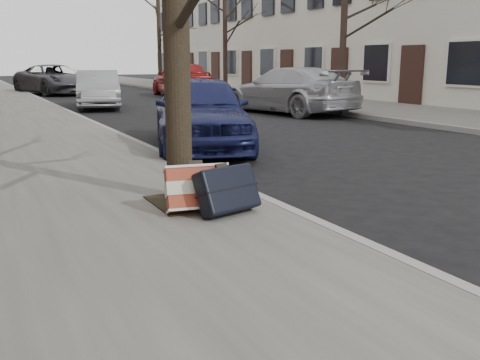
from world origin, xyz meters
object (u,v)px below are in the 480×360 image
suitcase_navy (227,189)px  car_near_front (200,112)px  suitcase_red (198,189)px  car_near_mid (98,89)px

suitcase_navy → car_near_front: bearing=56.3°
suitcase_red → car_near_front: (1.87, 4.26, 0.32)m
suitcase_red → car_near_mid: size_ratio=0.16×
suitcase_navy → car_near_mid: (1.97, 13.96, 0.27)m
suitcase_red → car_near_mid: (2.20, 13.76, 0.28)m
car_near_front → car_near_mid: car_near_front is taller
suitcase_red → car_near_front: size_ratio=0.15×
car_near_mid → suitcase_red: bearing=-86.8°
suitcase_red → car_near_front: 4.67m
suitcase_navy → car_near_front: car_near_front is taller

